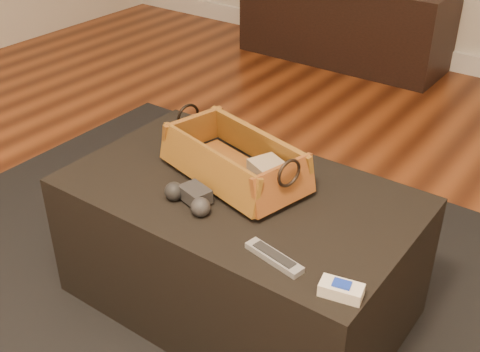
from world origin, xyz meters
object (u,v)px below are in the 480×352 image
Objects in this scene: ottoman at (239,248)px; tv_remote at (225,168)px; wicker_basket at (234,162)px; game_controller at (190,197)px; silver_remote at (274,257)px; cream_gadget at (341,290)px; media_cabinet at (344,20)px.

tv_remote is at bearing 155.38° from ottoman.
wicker_basket is 2.90× the size of game_controller.
tv_remote reaches higher than silver_remote.
ottoman is 0.54m from cream_gadget.
wicker_basket reaches higher than media_cabinet.
wicker_basket is (-0.05, 0.04, 0.26)m from ottoman.
wicker_basket reaches higher than cream_gadget.
ottoman is 0.25m from tv_remote.
media_cabinet is 7.58× the size of silver_remote.
game_controller is at bearing -72.61° from media_cabinet.
tv_remote is 1.41× the size of silver_remote.
silver_remote is at bearing 175.16° from cream_gadget.
media_cabinet is 2.60× the size of wicker_basket.
cream_gadget reaches higher than silver_remote.
tv_remote reaches higher than ottoman.
tv_remote is at bearing 143.86° from silver_remote.
tv_remote is 0.48× the size of wicker_basket.
wicker_basket is (0.03, 0.01, 0.02)m from tv_remote.
silver_remote is 1.61× the size of cream_gadget.
ottoman is at bearing -70.23° from media_cabinet.
media_cabinet is 12.20× the size of cream_gadget.
tv_remote is at bearing 95.16° from game_controller.
wicker_basket is at bearing 151.42° from cream_gadget.
game_controller reaches higher than silver_remote.
wicker_basket is (0.74, -2.14, 0.24)m from media_cabinet.
ottoman is at bearing 68.58° from game_controller.
ottoman is 5.96× the size of silver_remote.
media_cabinet is 2.71m from cream_gadget.
media_cabinet is at bearing 109.05° from wicker_basket.
silver_remote is (0.31, -0.06, -0.02)m from game_controller.
game_controller reaches higher than tv_remote.
game_controller is at bearing 168.63° from silver_remote.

